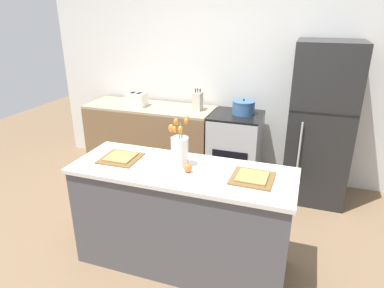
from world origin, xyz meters
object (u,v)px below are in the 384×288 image
(pear_figurine, at_px, (188,167))
(plate_setting_left, at_px, (121,158))
(stove_range, at_px, (235,150))
(knife_block, at_px, (198,101))
(refrigerator, at_px, (320,124))
(plate_setting_right, at_px, (252,178))
(flower_vase, at_px, (180,150))
(cooking_pot, at_px, (244,107))
(toaster, at_px, (136,99))

(pear_figurine, distance_m, plate_setting_left, 0.63)
(stove_range, relative_size, knife_block, 3.40)
(refrigerator, xyz_separation_m, pear_figurine, (-0.98, -1.64, 0.05))
(pear_figurine, xyz_separation_m, plate_setting_right, (0.49, 0.05, -0.03))
(refrigerator, bearing_deg, knife_block, 178.76)
(refrigerator, bearing_deg, flower_vase, -125.01)
(stove_range, bearing_deg, plate_setting_right, -73.78)
(stove_range, relative_size, plate_setting_right, 2.86)
(refrigerator, height_order, plate_setting_right, refrigerator)
(plate_setting_right, relative_size, knife_block, 1.19)
(refrigerator, xyz_separation_m, flower_vase, (-1.09, -1.55, 0.15))
(knife_block, bearing_deg, cooking_pot, 1.73)
(stove_range, xyz_separation_m, flower_vase, (-0.14, -1.55, 0.59))
(flower_vase, xyz_separation_m, pear_figurine, (0.10, -0.09, -0.10))
(refrigerator, distance_m, pear_figurine, 1.91)
(plate_setting_right, relative_size, cooking_pot, 1.17)
(stove_range, relative_size, cooking_pot, 3.34)
(plate_setting_right, relative_size, toaster, 1.15)
(flower_vase, xyz_separation_m, plate_setting_left, (-0.53, -0.04, -0.13))
(plate_setting_right, xyz_separation_m, knife_block, (-0.97, 1.62, 0.11))
(stove_range, bearing_deg, cooking_pot, 36.57)
(stove_range, xyz_separation_m, plate_setting_right, (0.46, -1.59, 0.46))
(flower_vase, xyz_separation_m, toaster, (-1.19, 1.51, -0.05))
(plate_setting_left, xyz_separation_m, toaster, (-0.66, 1.55, 0.09))
(flower_vase, bearing_deg, toaster, 128.10)
(flower_vase, xyz_separation_m, plate_setting_right, (0.60, -0.04, -0.13))
(refrigerator, bearing_deg, pear_figurine, -120.96)
(refrigerator, distance_m, flower_vase, 1.90)
(refrigerator, distance_m, knife_block, 1.46)
(stove_range, xyz_separation_m, toaster, (-1.32, -0.04, 0.55))
(refrigerator, distance_m, toaster, 2.27)
(toaster, bearing_deg, plate_setting_right, -40.98)
(pear_figurine, height_order, knife_block, knife_block)
(refrigerator, distance_m, plate_setting_right, 1.66)
(pear_figurine, xyz_separation_m, cooking_pot, (0.10, 1.69, 0.05))
(cooking_pot, bearing_deg, toaster, -176.46)
(toaster, xyz_separation_m, cooking_pot, (1.39, 0.09, -0.00))
(stove_range, distance_m, plate_setting_right, 1.71)
(plate_setting_right, bearing_deg, toaster, 139.02)
(refrigerator, relative_size, pear_figurine, 16.74)
(flower_vase, distance_m, plate_setting_right, 0.61)
(refrigerator, bearing_deg, stove_range, -179.96)
(flower_vase, bearing_deg, plate_setting_left, -176.07)
(refrigerator, height_order, pear_figurine, refrigerator)
(stove_range, distance_m, flower_vase, 1.66)
(pear_figurine, xyz_separation_m, toaster, (-1.29, 1.60, 0.05))
(plate_setting_right, height_order, toaster, toaster)
(flower_vase, distance_m, toaster, 1.92)
(stove_range, bearing_deg, plate_setting_left, -112.64)
(cooking_pot, xyz_separation_m, knife_block, (-0.57, -0.02, 0.03))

